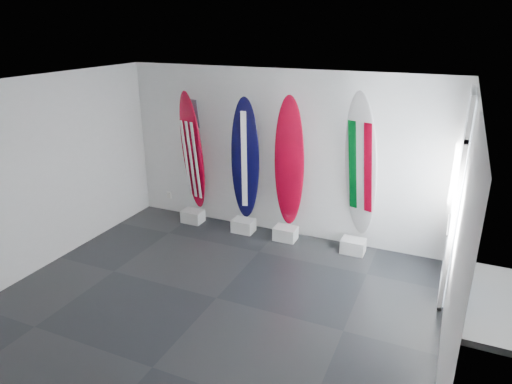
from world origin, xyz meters
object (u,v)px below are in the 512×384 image
at_px(surfboard_usa, 192,152).
at_px(surfboard_italy, 361,167).
at_px(surfboard_navy, 245,160).
at_px(surfboard_swiss, 289,163).

distance_m(surfboard_usa, surfboard_italy, 3.19).
distance_m(surfboard_navy, surfboard_italy, 2.08).
height_order(surfboard_swiss, surfboard_italy, surfboard_italy).
relative_size(surfboard_navy, surfboard_italy, 0.89).
relative_size(surfboard_usa, surfboard_italy, 0.92).
relative_size(surfboard_navy, surfboard_swiss, 0.96).
xyz_separation_m(surfboard_usa, surfboard_italy, (3.19, 0.00, 0.10)).
height_order(surfboard_navy, surfboard_swiss, surfboard_swiss).
bearing_deg(surfboard_usa, surfboard_italy, 13.34).
bearing_deg(surfboard_italy, surfboard_swiss, -162.87).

